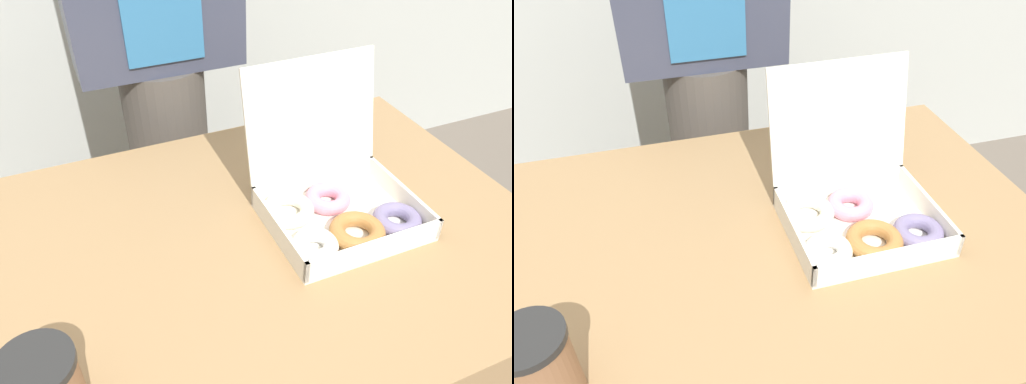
{
  "view_description": "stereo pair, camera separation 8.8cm",
  "coord_description": "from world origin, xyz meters",
  "views": [
    {
      "loc": [
        -0.3,
        -0.68,
        1.4
      ],
      "look_at": [
        -0.02,
        -0.04,
        0.86
      ],
      "focal_mm": 35.0,
      "sensor_mm": 36.0,
      "label": 1
    },
    {
      "loc": [
        -0.21,
        -0.71,
        1.4
      ],
      "look_at": [
        -0.02,
        -0.04,
        0.86
      ],
      "focal_mm": 35.0,
      "sensor_mm": 36.0,
      "label": 2
    }
  ],
  "objects": [
    {
      "name": "person_customer",
      "position": [
        -0.02,
        0.66,
        0.86
      ],
      "size": [
        0.45,
        0.25,
        1.6
      ],
      "color": "#4C4742",
      "rests_on": "ground_plane"
    },
    {
      "name": "table",
      "position": [
        0.0,
        0.0,
        0.36
      ],
      "size": [
        1.15,
        0.83,
        0.72
      ],
      "color": "#99754C",
      "rests_on": "ground_plane"
    },
    {
      "name": "donut_box",
      "position": [
        0.16,
        -0.02,
        0.76
      ],
      "size": [
        0.33,
        0.31,
        0.29
      ],
      "color": "white",
      "rests_on": "table"
    }
  ]
}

